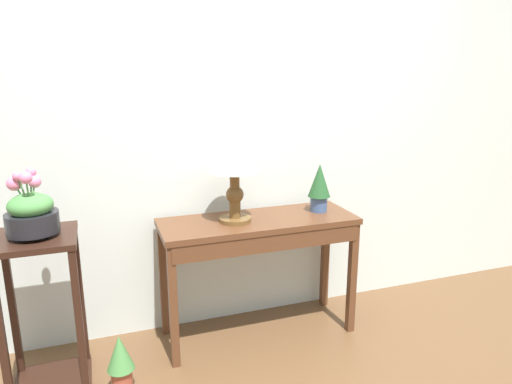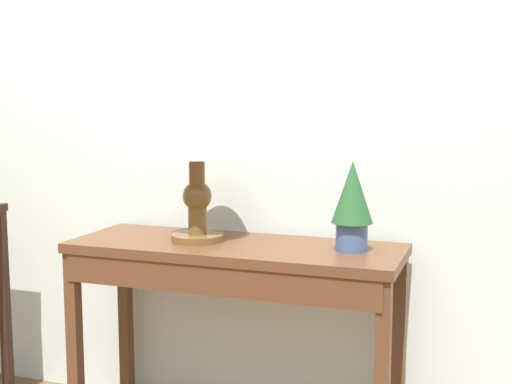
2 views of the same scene
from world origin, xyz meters
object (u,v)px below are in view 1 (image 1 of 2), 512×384
Objects in this scene: pedestal_stand_left at (44,315)px; potted_plant_floor at (121,361)px; planter_bowl_wide at (31,212)px; potted_plant_on_console at (319,185)px; console_table at (260,237)px; table_lamp at (234,160)px.

pedestal_stand_left reaches higher than potted_plant_floor.
planter_bowl_wide is (-0.00, 0.00, 0.54)m from pedestal_stand_left.
console_table is at bearing -173.61° from potted_plant_on_console.
table_lamp reaches higher than potted_plant_on_console.
planter_bowl_wide is at bearing -172.12° from table_lamp.
potted_plant_on_console is at bearing 5.98° from pedestal_stand_left.
planter_bowl_wide is 0.87m from potted_plant_floor.
console_table is 3.88× the size of potted_plant_on_console.
planter_bowl_wide reaches higher than console_table.
potted_plant_floor is (-1.27, -0.33, -0.75)m from potted_plant_on_console.
potted_plant_floor is (0.35, -0.16, -0.79)m from planter_bowl_wide.
pedestal_stand_left is at bearing -25.58° from planter_bowl_wide.
potted_plant_floor is (-0.71, -0.31, -0.94)m from table_lamp.
table_lamp reaches higher than planter_bowl_wide.
pedestal_stand_left is at bearing -174.02° from potted_plant_on_console.
console_table is at bearing -9.41° from table_lamp.
potted_plant_floor is at bearing -161.63° from console_table.
table_lamp is 1.28m from pedestal_stand_left.
pedestal_stand_left is (-1.62, -0.17, -0.50)m from potted_plant_on_console.
planter_bowl_wide is (-1.21, -0.12, 0.32)m from console_table.
table_lamp reaches higher than potted_plant_floor.
planter_bowl_wide is at bearing 154.82° from potted_plant_floor.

